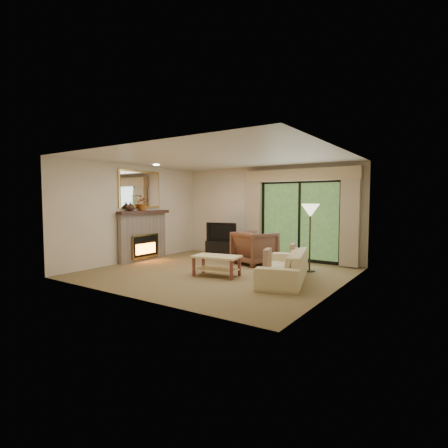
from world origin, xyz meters
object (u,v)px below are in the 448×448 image
Objects in this scene: coffee_table at (217,266)px; sofa at (284,266)px; media_console at (222,249)px; armchair at (255,248)px.

sofa is at bearing 7.67° from coffee_table.
sofa is (2.79, -1.81, 0.07)m from media_console.
armchair is 0.45× the size of sofa.
media_console is 2.66m from coffee_table.
armchair is at bearing -149.20° from sofa.
media_console is 1.50m from armchair.
armchair is 0.94× the size of coffee_table.
sofa is at bearing 157.65° from armchair.
sofa reaches higher than media_console.
media_console is 0.92× the size of coffee_table.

